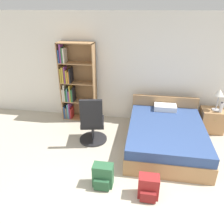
# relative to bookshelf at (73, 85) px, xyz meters

# --- Properties ---
(wall_back) EXTENTS (9.00, 0.06, 2.60)m
(wall_back) POSITION_rel_bookshelf_xyz_m (1.62, 0.23, 0.38)
(wall_back) COLOR white
(wall_back) RESTS_ON ground_plane
(bookshelf) EXTENTS (0.86, 0.33, 1.94)m
(bookshelf) POSITION_rel_bookshelf_xyz_m (0.00, 0.00, 0.00)
(bookshelf) COLOR #AD7F51
(bookshelf) RESTS_ON ground_plane
(bed) EXTENTS (1.53, 2.02, 0.76)m
(bed) POSITION_rel_bookshelf_xyz_m (2.26, -0.94, -0.66)
(bed) COLOR #AD7F51
(bed) RESTS_ON ground_plane
(office_chair) EXTENTS (0.60, 0.66, 1.07)m
(office_chair) POSITION_rel_bookshelf_xyz_m (0.74, -1.08, -0.47)
(office_chair) COLOR #232326
(office_chair) RESTS_ON ground_plane
(nightstand) EXTENTS (0.50, 0.48, 0.54)m
(nightstand) POSITION_rel_bookshelf_xyz_m (3.36, -0.12, -0.65)
(nightstand) COLOR #AD7F51
(nightstand) RESTS_ON ground_plane
(table_lamp) EXTENTS (0.20, 0.20, 0.50)m
(table_lamp) POSITION_rel_bookshelf_xyz_m (3.39, -0.13, 0.00)
(table_lamp) COLOR #B2B2B7
(table_lamp) RESTS_ON nightstand
(water_bottle) EXTENTS (0.07, 0.07, 0.25)m
(water_bottle) POSITION_rel_bookshelf_xyz_m (3.46, -0.23, -0.26)
(water_bottle) COLOR silver
(water_bottle) RESTS_ON nightstand
(backpack_red) EXTENTS (0.32, 0.27, 0.38)m
(backpack_red) POSITION_rel_bookshelf_xyz_m (1.94, -2.41, -0.74)
(backpack_red) COLOR maroon
(backpack_red) RESTS_ON ground_plane
(backpack_green) EXTENTS (0.33, 0.27, 0.40)m
(backpack_green) POSITION_rel_bookshelf_xyz_m (1.21, -2.29, -0.73)
(backpack_green) COLOR #2D603D
(backpack_green) RESTS_ON ground_plane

